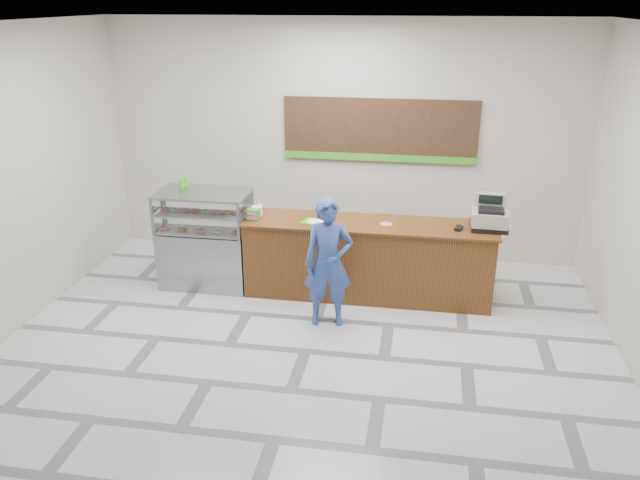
% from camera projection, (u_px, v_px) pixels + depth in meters
% --- Properties ---
extents(floor, '(7.00, 7.00, 0.00)m').
position_uv_depth(floor, '(305.00, 351.00, 7.05)').
color(floor, silver).
rests_on(floor, ground).
extents(back_wall, '(7.00, 0.00, 7.00)m').
position_uv_depth(back_wall, '(342.00, 142.00, 9.17)').
color(back_wall, beige).
rests_on(back_wall, floor).
extents(ceiling, '(7.00, 7.00, 0.00)m').
position_uv_depth(ceiling, '(302.00, 25.00, 5.77)').
color(ceiling, silver).
rests_on(ceiling, back_wall).
extents(sales_counter, '(3.26, 0.76, 1.03)m').
position_uv_depth(sales_counter, '(368.00, 259.00, 8.20)').
color(sales_counter, brown).
rests_on(sales_counter, floor).
extents(display_case, '(1.22, 0.72, 1.33)m').
position_uv_depth(display_case, '(206.00, 238.00, 8.48)').
color(display_case, gray).
rests_on(display_case, floor).
extents(menu_board, '(2.80, 0.06, 0.90)m').
position_uv_depth(menu_board, '(380.00, 131.00, 8.98)').
color(menu_board, black).
rests_on(menu_board, back_wall).
extents(cash_register, '(0.47, 0.49, 0.42)m').
position_uv_depth(cash_register, '(489.00, 216.00, 7.78)').
color(cash_register, black).
rests_on(cash_register, sales_counter).
extents(card_terminal, '(0.12, 0.18, 0.04)m').
position_uv_depth(card_terminal, '(459.00, 228.00, 7.77)').
color(card_terminal, black).
rests_on(card_terminal, sales_counter).
extents(serving_tray, '(0.39, 0.32, 0.02)m').
position_uv_depth(serving_tray, '(316.00, 222.00, 8.00)').
color(serving_tray, '#46C900').
rests_on(serving_tray, sales_counter).
extents(napkin_box, '(0.16, 0.16, 0.11)m').
position_uv_depth(napkin_box, '(257.00, 211.00, 8.28)').
color(napkin_box, white).
rests_on(napkin_box, sales_counter).
extents(straw_cup, '(0.08, 0.08, 0.12)m').
position_uv_depth(straw_cup, '(260.00, 209.00, 8.33)').
color(straw_cup, silver).
rests_on(straw_cup, sales_counter).
extents(promo_box, '(0.17, 0.12, 0.15)m').
position_uv_depth(promo_box, '(253.00, 214.00, 8.10)').
color(promo_box, '#3A9C1D').
rests_on(promo_box, sales_counter).
extents(donut_decal, '(0.17, 0.17, 0.00)m').
position_uv_depth(donut_decal, '(386.00, 224.00, 7.97)').
color(donut_decal, pink).
rests_on(donut_decal, sales_counter).
extents(green_cup_left, '(0.08, 0.08, 0.13)m').
position_uv_depth(green_cup_left, '(181.00, 184.00, 8.38)').
color(green_cup_left, '#3A9C1D').
rests_on(green_cup_left, display_case).
extents(green_cup_right, '(0.09, 0.09, 0.13)m').
position_uv_depth(green_cup_right, '(185.00, 182.00, 8.47)').
color(green_cup_right, '#3A9C1D').
rests_on(green_cup_right, display_case).
extents(customer, '(0.64, 0.48, 1.59)m').
position_uv_depth(customer, '(328.00, 263.00, 7.40)').
color(customer, '#2F4A99').
rests_on(customer, floor).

